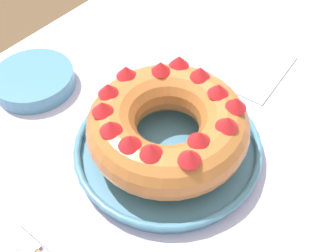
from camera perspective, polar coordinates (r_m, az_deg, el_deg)
The scene contains 5 objects.
dining_table at distance 0.76m, azimuth 3.19°, elevation -7.92°, with size 1.41×0.98×0.75m.
serving_dish at distance 0.67m, azimuth 0.00°, elevation -3.05°, with size 0.32×0.32×0.03m.
bundt_cake at distance 0.63m, azimuth -0.01°, elevation 0.16°, with size 0.26×0.26×0.10m.
side_bowl at distance 0.83m, azimuth -18.88°, elevation 6.31°, with size 0.16×0.16×0.03m, color #518EB2.
napkin at distance 0.85m, azimuth 12.32°, elevation 8.10°, with size 0.17×0.12×0.00m, color white.
Camera 1 is at (-0.35, -0.22, 1.29)m, focal length 42.00 mm.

